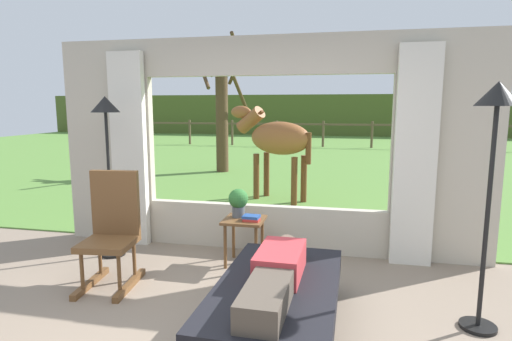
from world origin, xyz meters
TOP-DOWN VIEW (x-y plane):
  - back_wall_with_window at (0.00, 2.26)m, footprint 5.20×0.12m
  - curtain_panel_left at (-1.69, 2.12)m, footprint 0.44×0.10m
  - curtain_panel_right at (1.69, 2.12)m, footprint 0.44×0.10m
  - outdoor_pasture_lawn at (0.00, 13.16)m, footprint 36.00×21.68m
  - distant_hill_ridge at (0.00, 23.00)m, footprint 36.00×2.00m
  - recliner_sofa at (0.48, 0.36)m, footprint 0.94×1.72m
  - reclining_person at (0.48, 0.31)m, footprint 0.35×1.43m
  - rocking_chair at (-1.27, 0.96)m, footprint 0.53×0.73m
  - side_table at (-0.12, 1.72)m, footprint 0.44×0.44m
  - potted_plant at (-0.20, 1.78)m, footprint 0.22×0.22m
  - book_stack at (-0.02, 1.66)m, footprint 0.19×0.15m
  - floor_lamp_left at (-1.71, 1.66)m, footprint 0.32×0.32m
  - floor_lamp_right at (2.03, 0.78)m, footprint 0.32×0.32m
  - horse at (-0.29, 4.91)m, footprint 1.77×1.12m
  - pasture_tree at (-2.22, 7.93)m, footprint 1.43×1.45m
  - pasture_fence_line at (0.00, 15.31)m, footprint 16.10×0.10m

SIDE VIEW (x-z plane):
  - outdoor_pasture_lawn at x=0.00m, z-range 0.00..0.02m
  - recliner_sofa at x=0.48m, z-range 0.01..0.43m
  - side_table at x=-0.12m, z-range 0.17..0.69m
  - reclining_person at x=0.48m, z-range 0.41..0.63m
  - rocking_chair at x=-1.27m, z-range -0.01..1.11m
  - book_stack at x=-0.02m, z-range 0.52..0.58m
  - potted_plant at x=-0.20m, z-range 0.54..0.86m
  - pasture_fence_line at x=0.00m, z-range 0.19..1.29m
  - horse at x=-0.29m, z-range 0.29..2.02m
  - curtain_panel_left at x=-1.69m, z-range 0.00..2.40m
  - curtain_panel_right at x=1.69m, z-range 0.00..2.40m
  - distant_hill_ridge at x=0.00m, z-range 0.00..2.40m
  - back_wall_with_window at x=0.00m, z-range -0.03..2.52m
  - floor_lamp_left at x=-1.71m, z-range 0.57..2.43m
  - floor_lamp_right at x=2.03m, z-range 0.59..2.52m
  - pasture_tree at x=-2.22m, z-range -0.05..3.46m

